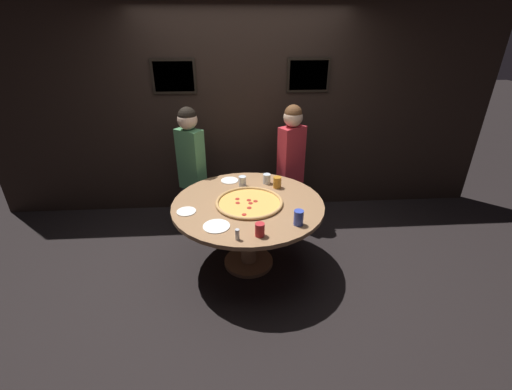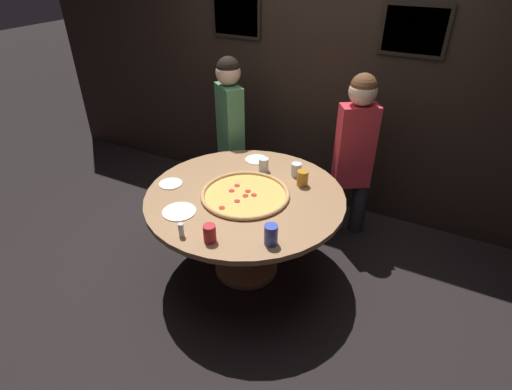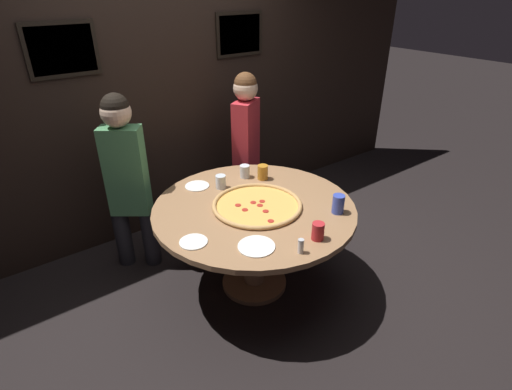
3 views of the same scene
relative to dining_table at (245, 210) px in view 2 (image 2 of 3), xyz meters
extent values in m
plane|color=black|center=(0.00, 0.00, -0.60)|extent=(24.00, 24.00, 0.00)
cube|color=black|center=(0.00, 1.35, 0.70)|extent=(6.40, 0.06, 2.60)
cube|color=black|center=(-0.80, 1.30, 1.15)|extent=(0.52, 0.02, 0.40)
cube|color=#936B5B|center=(-0.80, 1.30, 1.15)|extent=(0.46, 0.01, 0.34)
cube|color=black|center=(0.80, 1.30, 1.15)|extent=(0.52, 0.02, 0.40)
cube|color=#936B5B|center=(0.80, 1.30, 1.15)|extent=(0.46, 0.01, 0.34)
cylinder|color=#936B47|center=(0.00, 0.00, 0.12)|extent=(1.49, 1.49, 0.04)
cylinder|color=#936B47|center=(0.00, 0.00, -0.25)|extent=(0.16, 0.16, 0.70)
cylinder|color=#936B47|center=(0.00, 0.00, -0.58)|extent=(0.52, 0.52, 0.04)
cylinder|color=#E5A84C|center=(0.01, -0.02, 0.15)|extent=(0.62, 0.62, 0.01)
torus|color=tan|center=(0.01, -0.02, 0.16)|extent=(0.66, 0.66, 0.03)
cylinder|color=#A8281E|center=(-0.10, 0.06, 0.15)|extent=(0.04, 0.04, 0.00)
cylinder|color=#A8281E|center=(-0.05, -0.25, 0.15)|extent=(0.04, 0.04, 0.00)
cylinder|color=#A8281E|center=(0.07, 0.00, 0.15)|extent=(0.04, 0.04, 0.00)
cylinder|color=#A8281E|center=(0.01, -0.13, 0.15)|extent=(0.04, 0.04, 0.00)
cylinder|color=#A8281E|center=(-0.10, -0.02, 0.15)|extent=(0.04, 0.04, 0.00)
cylinder|color=#A8281E|center=(0.02, -0.04, 0.15)|extent=(0.04, 0.04, 0.00)
cylinder|color=#A8281E|center=(0.01, 0.03, 0.15)|extent=(0.04, 0.04, 0.00)
cylinder|color=silver|center=(-0.04, 0.39, 0.20)|extent=(0.08, 0.08, 0.11)
cylinder|color=#BC7A23|center=(0.33, 0.32, 0.20)|extent=(0.09, 0.09, 0.12)
cylinder|color=#B22328|center=(0.07, -0.58, 0.20)|extent=(0.08, 0.08, 0.12)
cylinder|color=silver|center=(0.23, 0.44, 0.19)|extent=(0.08, 0.08, 0.11)
cylinder|color=#384CB7|center=(0.42, -0.43, 0.21)|extent=(0.09, 0.09, 0.14)
cylinder|color=white|center=(-0.29, -0.42, 0.14)|extent=(0.24, 0.24, 0.01)
cylinder|color=white|center=(-0.58, -0.14, 0.14)|extent=(0.18, 0.18, 0.01)
cylinder|color=white|center=(-0.18, 0.53, 0.14)|extent=(0.19, 0.19, 0.01)
cylinder|color=silver|center=(-0.12, -0.63, 0.18)|extent=(0.04, 0.04, 0.08)
cylinder|color=#B7B7BC|center=(-0.12, -0.63, 0.23)|extent=(0.04, 0.04, 0.01)
cylinder|color=#232328|center=(-0.53, 0.78, -0.34)|extent=(0.19, 0.19, 0.52)
cylinder|color=#232328|center=(-0.72, 0.91, -0.34)|extent=(0.19, 0.19, 0.52)
cube|color=#4C8C59|center=(-0.63, 0.85, 0.28)|extent=(0.35, 0.32, 0.72)
sphere|color=beige|center=(-0.63, 0.85, 0.76)|extent=(0.22, 0.22, 0.22)
sphere|color=black|center=(-0.63, 0.85, 0.79)|extent=(0.21, 0.21, 0.21)
cylinder|color=#232328|center=(0.66, 0.95, -0.34)|extent=(0.19, 0.19, 0.52)
cylinder|color=#232328|center=(0.47, 0.83, -0.34)|extent=(0.19, 0.19, 0.52)
cube|color=red|center=(0.57, 0.89, 0.28)|extent=(0.35, 0.31, 0.72)
sphere|color=beige|center=(0.57, 0.89, 0.75)|extent=(0.22, 0.22, 0.22)
sphere|color=brown|center=(0.57, 0.89, 0.79)|extent=(0.21, 0.21, 0.21)
camera|label=1|loc=(-0.12, -2.95, 1.74)|focal=24.00mm
camera|label=2|loc=(1.24, -2.19, 1.73)|focal=28.00mm
camera|label=3|loc=(-1.51, -2.04, 1.61)|focal=28.00mm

